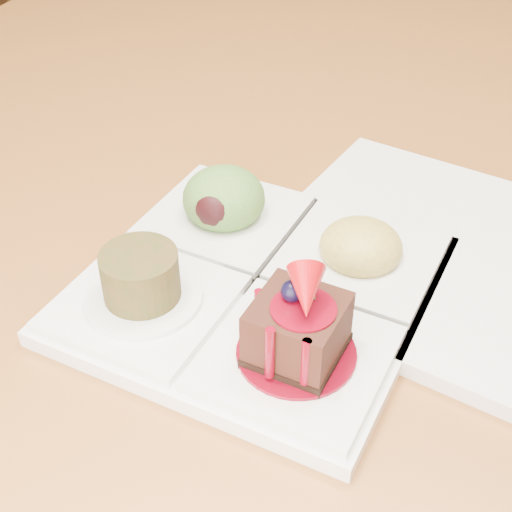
% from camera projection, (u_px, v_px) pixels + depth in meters
% --- Properties ---
extents(ground, '(6.00, 6.00, 0.00)m').
position_uv_depth(ground, '(306.00, 510.00, 1.20)').
color(ground, '#553718').
extents(dining_table, '(1.00, 1.80, 0.75)m').
position_uv_depth(dining_table, '(334.00, 159.00, 0.78)').
color(dining_table, brown).
rests_on(dining_table, ground).
extents(sampler_plate, '(0.26, 0.26, 0.09)m').
position_uv_depth(sampler_plate, '(256.00, 272.00, 0.49)').
color(sampler_plate, silver).
rests_on(sampler_plate, dining_table).
extents(second_plate, '(0.29, 0.29, 0.01)m').
position_uv_depth(second_plate, '(435.00, 254.00, 0.53)').
color(second_plate, silver).
rests_on(second_plate, dining_table).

